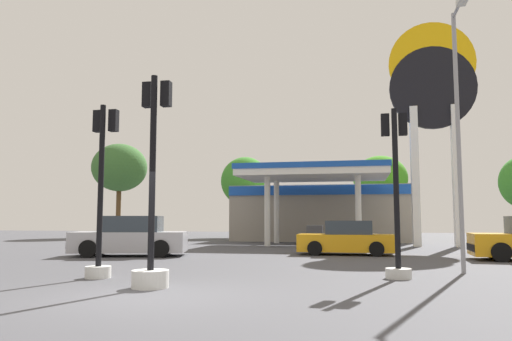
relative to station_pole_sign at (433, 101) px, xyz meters
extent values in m
plane|color=#47474C|center=(-8.08, -18.65, -7.83)|extent=(90.00, 90.00, 0.00)
cube|color=gray|center=(-6.53, 6.86, -6.02)|extent=(11.68, 6.62, 3.63)
cube|color=#194CB2|center=(-6.53, 3.50, -4.55)|extent=(11.68, 0.12, 0.60)
cube|color=white|center=(-6.53, 0.44, -3.88)|extent=(8.13, 5.63, 0.35)
cube|color=#194CB2|center=(-6.53, 0.44, -3.56)|extent=(8.23, 5.73, 0.30)
cylinder|color=silver|center=(-8.97, -1.11, -5.94)|extent=(0.32, 0.32, 3.77)
cylinder|color=silver|center=(-4.10, -1.11, -5.94)|extent=(0.32, 0.32, 3.77)
cylinder|color=silver|center=(-8.97, 1.98, -5.94)|extent=(0.32, 0.32, 3.77)
cylinder|color=silver|center=(-4.10, 1.98, -5.94)|extent=(0.32, 0.32, 3.77)
cube|color=#4C4C51|center=(-6.53, 0.44, -7.28)|extent=(0.90, 0.60, 1.10)
cube|color=white|center=(-1.06, -0.01, -4.05)|extent=(0.40, 0.56, 7.56)
cube|color=white|center=(1.06, -0.01, -4.05)|extent=(0.40, 0.56, 7.56)
cylinder|color=black|center=(0.00, -0.01, 0.76)|extent=(4.57, 0.22, 4.57)
cylinder|color=#F2B20C|center=(0.00, 0.01, 2.13)|extent=(4.57, 0.22, 4.57)
cube|color=white|center=(0.00, 0.05, 1.45)|extent=(4.21, 0.08, 0.82)
cylinder|color=black|center=(0.67, -9.23, -7.50)|extent=(0.68, 0.27, 0.67)
cylinder|color=black|center=(0.77, -7.44, -7.50)|extent=(0.68, 0.27, 0.67)
cube|color=black|center=(-0.07, -8.29, -7.39)|extent=(0.22, 1.74, 0.25)
cylinder|color=black|center=(-5.83, -7.65, -7.53)|extent=(0.59, 0.21, 0.59)
cylinder|color=black|center=(-5.82, -6.06, -7.53)|extent=(0.59, 0.21, 0.59)
cylinder|color=black|center=(-3.43, -7.66, -7.53)|extent=(0.59, 0.21, 0.59)
cylinder|color=black|center=(-3.42, -6.07, -7.53)|extent=(0.59, 0.21, 0.59)
cube|color=orange|center=(-4.63, -6.86, -7.34)|extent=(3.89, 1.65, 0.70)
cube|color=#2D3842|center=(-4.49, -6.86, -6.73)|extent=(1.86, 1.45, 0.59)
cube|color=black|center=(-6.53, -6.85, -7.44)|extent=(0.12, 1.55, 0.22)
cylinder|color=black|center=(-14.17, -10.46, -7.49)|extent=(0.71, 0.38, 0.67)
cylinder|color=black|center=(-14.60, -8.70, -7.49)|extent=(0.71, 0.38, 0.67)
cylinder|color=black|center=(-11.51, -9.81, -7.49)|extent=(0.71, 0.38, 0.67)
cylinder|color=black|center=(-11.94, -8.05, -7.49)|extent=(0.71, 0.38, 0.67)
cube|color=#B2B2BA|center=(-13.05, -9.26, -7.27)|extent=(4.72, 2.84, 0.80)
cube|color=#2D3842|center=(-12.90, -9.22, -6.58)|extent=(2.43, 2.09, 0.67)
cube|color=black|center=(-15.16, -9.77, -7.39)|extent=(0.54, 1.74, 0.25)
cylinder|color=silver|center=(-8.49, -17.55, -7.64)|extent=(0.79, 0.79, 0.38)
cylinder|color=black|center=(-8.49, -17.55, -5.31)|extent=(0.14, 0.14, 4.28)
cube|color=black|center=(-8.71, -17.39, -3.56)|extent=(0.21, 0.20, 0.57)
sphere|color=red|center=(-8.71, -17.27, -3.38)|extent=(0.15, 0.15, 0.15)
sphere|color=#D89E0C|center=(-8.71, -17.27, -3.56)|extent=(0.15, 0.15, 0.15)
sphere|color=green|center=(-8.71, -17.27, -3.74)|extent=(0.15, 0.15, 0.15)
cube|color=black|center=(-8.27, -17.39, -3.56)|extent=(0.21, 0.20, 0.57)
sphere|color=red|center=(-8.27, -17.27, -3.38)|extent=(0.15, 0.15, 0.15)
sphere|color=#D89E0C|center=(-8.27, -17.27, -3.56)|extent=(0.15, 0.15, 0.15)
sphere|color=green|center=(-8.27, -17.27, -3.74)|extent=(0.15, 0.15, 0.15)
cylinder|color=silver|center=(-10.50, -16.17, -7.68)|extent=(0.64, 0.64, 0.29)
cylinder|color=black|center=(-10.50, -16.17, -5.48)|extent=(0.14, 0.14, 4.11)
cube|color=black|center=(-10.72, -16.01, -3.81)|extent=(0.21, 0.20, 0.57)
sphere|color=red|center=(-10.72, -15.89, -3.63)|extent=(0.15, 0.15, 0.15)
sphere|color=#D89E0C|center=(-10.72, -15.89, -3.81)|extent=(0.15, 0.15, 0.15)
sphere|color=green|center=(-10.72, -15.89, -3.99)|extent=(0.15, 0.15, 0.15)
cube|color=black|center=(-10.28, -16.01, -3.81)|extent=(0.21, 0.20, 0.57)
sphere|color=red|center=(-10.28, -15.89, -3.63)|extent=(0.15, 0.15, 0.15)
sphere|color=#D89E0C|center=(-10.28, -15.89, -3.81)|extent=(0.15, 0.15, 0.15)
sphere|color=green|center=(-10.28, -15.89, -3.99)|extent=(0.15, 0.15, 0.15)
cylinder|color=silver|center=(-3.15, -14.76, -7.70)|extent=(0.63, 0.63, 0.25)
cylinder|color=black|center=(-3.15, -14.76, -5.56)|extent=(0.14, 0.14, 4.03)
cube|color=black|center=(-3.37, -14.60, -3.93)|extent=(0.21, 0.20, 0.57)
sphere|color=red|center=(-3.37, -14.47, -3.75)|extent=(0.15, 0.15, 0.15)
sphere|color=#D89E0C|center=(-3.37, -14.47, -3.93)|extent=(0.15, 0.15, 0.15)
sphere|color=green|center=(-3.37, -14.47, -4.11)|extent=(0.15, 0.15, 0.15)
cube|color=black|center=(-2.93, -14.60, -3.93)|extent=(0.21, 0.20, 0.57)
sphere|color=red|center=(-2.93, -14.47, -3.75)|extent=(0.15, 0.15, 0.15)
sphere|color=#D89E0C|center=(-2.93, -14.47, -3.93)|extent=(0.15, 0.15, 0.15)
sphere|color=green|center=(-2.93, -14.47, -4.11)|extent=(0.15, 0.15, 0.15)
cylinder|color=brown|center=(-23.23, 9.31, -5.84)|extent=(0.39, 0.39, 3.97)
ellipsoid|color=#396830|center=(-23.23, 9.31, -2.18)|extent=(4.47, 4.47, 3.91)
cylinder|color=brown|center=(-12.94, 10.62, -6.32)|extent=(0.26, 0.26, 3.01)
ellipsoid|color=#398529|center=(-12.94, 10.62, -3.36)|extent=(3.88, 3.88, 3.87)
cylinder|color=brown|center=(-2.49, 9.07, -6.37)|extent=(0.40, 0.40, 2.92)
ellipsoid|color=#3D9121|center=(-2.49, 9.07, -3.44)|extent=(3.91, 3.91, 3.29)
cylinder|color=gray|center=(-1.33, -13.19, -4.17)|extent=(0.12, 0.12, 7.31)
cylinder|color=gray|center=(-1.33, -13.79, -0.62)|extent=(0.09, 1.20, 0.09)
cube|color=beige|center=(-1.33, -14.39, -0.67)|extent=(0.24, 0.44, 0.16)
camera|label=1|loc=(-4.09, -27.53, -6.35)|focal=34.39mm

